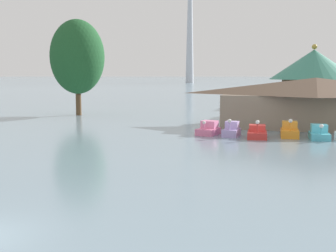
{
  "coord_description": "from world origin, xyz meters",
  "views": [
    {
      "loc": [
        10.6,
        -11.14,
        5.56
      ],
      "look_at": [
        0.84,
        19.67,
        1.63
      ],
      "focal_mm": 45.57,
      "sensor_mm": 36.0,
      "label": 1
    }
  ],
  "objects_px": {
    "pedal_boat_cyan": "(319,133)",
    "green_roof_pavilion": "(313,77)",
    "pedal_boat_red": "(257,133)",
    "pedal_boat_pink": "(209,129)",
    "pedal_boat_orange": "(290,131)",
    "shoreline_tree_tall_left": "(77,57)",
    "pedal_boat_lavender": "(232,130)",
    "boathouse": "(315,102)"
  },
  "relations": [
    {
      "from": "pedal_boat_cyan",
      "to": "green_roof_pavilion",
      "type": "distance_m",
      "value": 22.6
    },
    {
      "from": "pedal_boat_red",
      "to": "pedal_boat_cyan",
      "type": "distance_m",
      "value": 5.25
    },
    {
      "from": "pedal_boat_pink",
      "to": "pedal_boat_orange",
      "type": "relative_size",
      "value": 0.97
    },
    {
      "from": "green_roof_pavilion",
      "to": "pedal_boat_red",
      "type": "bearing_deg",
      "value": -102.16
    },
    {
      "from": "pedal_boat_pink",
      "to": "pedal_boat_cyan",
      "type": "relative_size",
      "value": 1.05
    },
    {
      "from": "pedal_boat_orange",
      "to": "shoreline_tree_tall_left",
      "type": "bearing_deg",
      "value": -117.76
    },
    {
      "from": "pedal_boat_lavender",
      "to": "boathouse",
      "type": "relative_size",
      "value": 0.11
    },
    {
      "from": "pedal_boat_red",
      "to": "green_roof_pavilion",
      "type": "relative_size",
      "value": 0.25
    },
    {
      "from": "pedal_boat_red",
      "to": "pedal_boat_pink",
      "type": "bearing_deg",
      "value": -106.6
    },
    {
      "from": "pedal_boat_cyan",
      "to": "shoreline_tree_tall_left",
      "type": "xyz_separation_m",
      "value": [
        -30.62,
        13.09,
        7.38
      ]
    },
    {
      "from": "pedal_boat_cyan",
      "to": "green_roof_pavilion",
      "type": "xyz_separation_m",
      "value": [
        -0.22,
        22.1,
        4.7
      ]
    },
    {
      "from": "pedal_boat_orange",
      "to": "boathouse",
      "type": "distance_m",
      "value": 8.24
    },
    {
      "from": "pedal_boat_orange",
      "to": "green_roof_pavilion",
      "type": "bearing_deg",
      "value": 170.15
    },
    {
      "from": "pedal_boat_pink",
      "to": "shoreline_tree_tall_left",
      "type": "height_order",
      "value": "shoreline_tree_tall_left"
    },
    {
      "from": "pedal_boat_pink",
      "to": "shoreline_tree_tall_left",
      "type": "bearing_deg",
      "value": -112.69
    },
    {
      "from": "pedal_boat_pink",
      "to": "green_roof_pavilion",
      "type": "xyz_separation_m",
      "value": [
        9.47,
        22.15,
        4.7
      ]
    },
    {
      "from": "pedal_boat_lavender",
      "to": "boathouse",
      "type": "distance_m",
      "value": 11.56
    },
    {
      "from": "pedal_boat_pink",
      "to": "pedal_boat_cyan",
      "type": "height_order",
      "value": "pedal_boat_cyan"
    },
    {
      "from": "pedal_boat_pink",
      "to": "green_roof_pavilion",
      "type": "distance_m",
      "value": 24.54
    },
    {
      "from": "pedal_boat_orange",
      "to": "pedal_boat_cyan",
      "type": "bearing_deg",
      "value": 72.03
    },
    {
      "from": "pedal_boat_red",
      "to": "pedal_boat_orange",
      "type": "distance_m",
      "value": 3.09
    },
    {
      "from": "pedal_boat_orange",
      "to": "pedal_boat_cyan",
      "type": "distance_m",
      "value": 2.55
    },
    {
      "from": "boathouse",
      "to": "pedal_boat_red",
      "type": "bearing_deg",
      "value": -118.69
    },
    {
      "from": "pedal_boat_pink",
      "to": "pedal_boat_orange",
      "type": "height_order",
      "value": "pedal_boat_orange"
    },
    {
      "from": "boathouse",
      "to": "green_roof_pavilion",
      "type": "bearing_deg",
      "value": 90.12
    },
    {
      "from": "pedal_boat_pink",
      "to": "boathouse",
      "type": "xyz_separation_m",
      "value": [
        9.5,
        8.27,
        2.24
      ]
    },
    {
      "from": "pedal_boat_red",
      "to": "green_roof_pavilion",
      "type": "distance_m",
      "value": 23.98
    },
    {
      "from": "pedal_boat_lavender",
      "to": "pedal_boat_cyan",
      "type": "bearing_deg",
      "value": 96.51
    },
    {
      "from": "pedal_boat_cyan",
      "to": "shoreline_tree_tall_left",
      "type": "height_order",
      "value": "shoreline_tree_tall_left"
    },
    {
      "from": "pedal_boat_lavender",
      "to": "green_roof_pavilion",
      "type": "height_order",
      "value": "green_roof_pavilion"
    },
    {
      "from": "pedal_boat_pink",
      "to": "pedal_boat_cyan",
      "type": "distance_m",
      "value": 9.69
    },
    {
      "from": "pedal_boat_lavender",
      "to": "pedal_boat_cyan",
      "type": "relative_size",
      "value": 0.85
    },
    {
      "from": "pedal_boat_lavender",
      "to": "pedal_boat_red",
      "type": "height_order",
      "value": "pedal_boat_red"
    },
    {
      "from": "shoreline_tree_tall_left",
      "to": "green_roof_pavilion",
      "type": "bearing_deg",
      "value": 16.51
    },
    {
      "from": "shoreline_tree_tall_left",
      "to": "pedal_boat_cyan",
      "type": "bearing_deg",
      "value": -23.15
    },
    {
      "from": "pedal_boat_cyan",
      "to": "pedal_boat_pink",
      "type": "bearing_deg",
      "value": -95.65
    },
    {
      "from": "green_roof_pavilion",
      "to": "boathouse",
      "type": "bearing_deg",
      "value": -89.88
    },
    {
      "from": "pedal_boat_red",
      "to": "pedal_boat_cyan",
      "type": "xyz_separation_m",
      "value": [
        5.17,
        0.88,
        0.03
      ]
    },
    {
      "from": "pedal_boat_red",
      "to": "shoreline_tree_tall_left",
      "type": "distance_m",
      "value": 29.96
    },
    {
      "from": "pedal_boat_red",
      "to": "shoreline_tree_tall_left",
      "type": "relative_size",
      "value": 0.22
    },
    {
      "from": "pedal_boat_orange",
      "to": "shoreline_tree_tall_left",
      "type": "distance_m",
      "value": 31.65
    },
    {
      "from": "pedal_boat_red",
      "to": "shoreline_tree_tall_left",
      "type": "bearing_deg",
      "value": -124.92
    }
  ]
}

